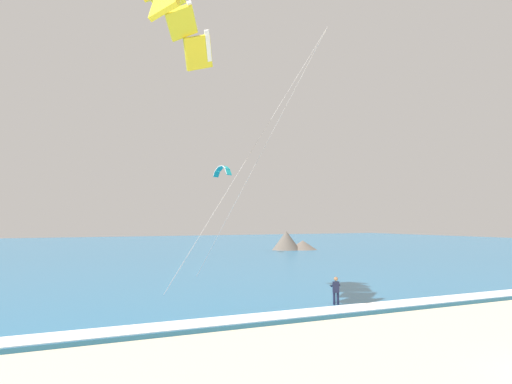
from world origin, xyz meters
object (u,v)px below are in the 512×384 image
at_px(surfboard, 336,308).
at_px(kitesurfer, 336,291).
at_px(kite_primary, 178,15).
at_px(kite_distant, 222,170).

relative_size(surfboard, kitesurfer, 0.86).
distance_m(surfboard, kite_primary, 18.64).
distance_m(kite_primary, kite_distant, 41.83).
bearing_deg(kitesurfer, kite_distant, 75.26).
relative_size(kitesurfer, kite_primary, 0.10).
bearing_deg(kite_primary, kite_distant, 63.54).
height_order(surfboard, kite_distant, kite_distant).
bearing_deg(surfboard, kitesurfer, 64.75).
distance_m(surfboard, kitesurfer, 0.91).
xyz_separation_m(surfboard, kite_distant, (11.01, 41.81, 11.69)).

